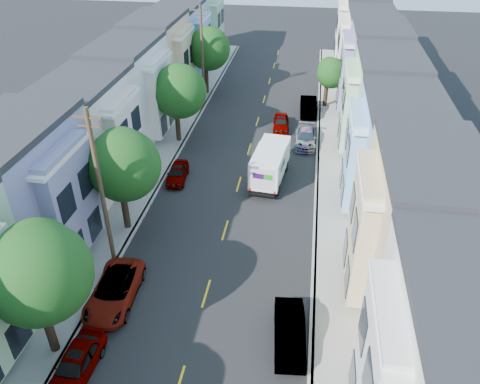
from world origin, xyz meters
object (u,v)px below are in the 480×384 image
Objects in this scene: parked_left_c at (114,291)px; parked_right_b at (290,332)px; parked_right_d at (308,107)px; tree_d at (179,91)px; parked_left_b at (76,364)px; utility_pole_near at (101,190)px; lead_sedan at (281,123)px; tree_c at (123,165)px; tree_b at (38,274)px; fedex_truck at (270,163)px; tree_e at (208,49)px; parked_right_c at (306,138)px; parked_left_d at (177,173)px; tree_far_r at (331,73)px; utility_pole_far at (202,56)px.

parked_left_c is 1.19× the size of parked_right_b.
parked_left_c is at bearing -112.02° from parked_right_d.
parked_left_c is at bearing -85.96° from tree_d.
parked_left_b is at bearing -166.33° from parked_right_b.
parked_left_c is at bearing 166.40° from parked_right_b.
lead_sedan is at bearing 67.06° from utility_pole_near.
tree_c is 1.86× the size of lead_sedan.
parked_left_b is at bearing -37.92° from tree_b.
parked_left_c is (-7.21, -14.29, -0.85)m from fedex_truck.
parked_right_d is (11.20, -3.96, -4.29)m from tree_e.
parked_left_b is at bearing -109.38° from parked_right_d.
parked_left_b is 0.97× the size of parked_right_c.
tree_c is 1.91× the size of parked_left_d.
tree_d is 1.41× the size of parked_left_c.
parked_right_d reaches higher than parked_left_b.
lead_sedan is at bearing -125.35° from tree_far_r.
tree_c reaches higher than parked_left_c.
tree_b is at bearing -113.24° from parked_left_c.
tree_e is 28.78m from utility_pole_near.
parked_right_d is (9.80, 32.90, 0.07)m from parked_left_b.
tree_e is (-0.00, 35.77, -0.13)m from tree_b.
tree_b reaches higher than tree_c.
tree_d is 1.89× the size of parked_left_d.
parked_left_b is (-11.80, -35.02, -2.95)m from tree_far_r.
fedex_truck reaches higher than parked_left_d.
tree_b is at bearing -112.20° from parked_right_d.
tree_far_r reaches higher than parked_right_d.
utility_pole_near is at bearing 101.35° from parked_left_b.
tree_e is 1.41× the size of tree_far_r.
utility_pole_far is (0.00, 9.41, 0.35)m from tree_d.
tree_c is at bearing -90.00° from tree_e.
parked_left_d is (-11.80, -17.00, -3.02)m from tree_far_r.
tree_d is at bearing 152.65° from fedex_truck.
parked_right_c is (11.20, 14.51, -4.27)m from tree_c.
tree_far_r is at bearing 77.36° from parked_right_c.
parked_right_b is (11.20, -4.68, -4.44)m from utility_pole_near.
tree_b reaches higher than tree_d.
parked_left_b is at bearing -108.62° from tree_far_r.
tree_d reaches higher than parked_right_b.
tree_c is 1.71× the size of parked_right_b.
utility_pole_far is 2.35× the size of parked_right_b.
lead_sedan is at bearing 94.85° from fedex_truck.
tree_e is at bearing 157.74° from parked_right_d.
lead_sedan is at bearing 130.09° from parked_right_c.
utility_pole_near reaches higher than parked_left_c.
utility_pole_near reaches higher than parked_right_c.
utility_pole_far is (0.00, -2.78, 0.10)m from tree_e.
parked_left_d is at bearing -78.10° from tree_d.
tree_d is at bearing -141.90° from tree_far_r.
fedex_truck is 1.15× the size of parked_left_c.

